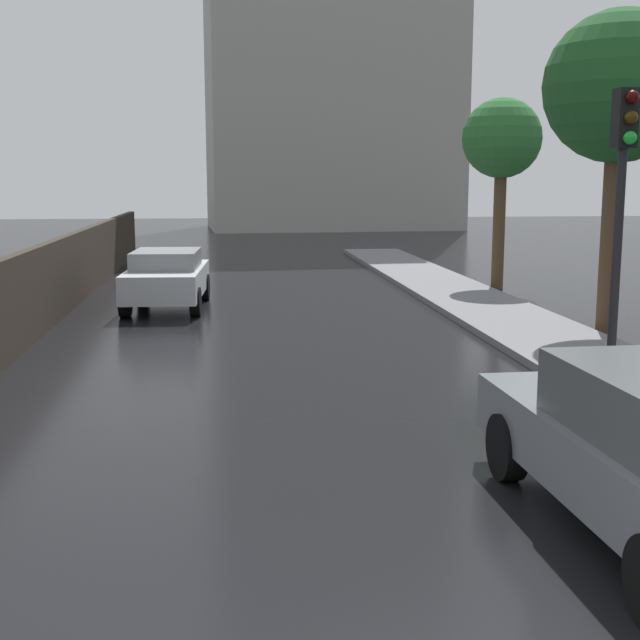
% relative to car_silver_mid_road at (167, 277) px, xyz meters
% --- Properties ---
extents(car_silver_mid_road, '(1.90, 3.93, 1.34)m').
position_rel_car_silver_mid_road_xyz_m(car_silver_mid_road, '(0.00, 0.00, 0.00)').
color(car_silver_mid_road, '#B2B5BA').
rests_on(car_silver_mid_road, ground).
extents(traffic_light, '(0.26, 0.39, 3.96)m').
position_rel_car_silver_mid_road_xyz_m(traffic_light, '(6.45, -9.02, 2.19)').
color(traffic_light, black).
rests_on(traffic_light, sidewalk_strip).
extents(street_tree_near, '(2.10, 2.10, 5.05)m').
position_rel_car_silver_mid_road_xyz_m(street_tree_near, '(8.66, 2.53, 3.20)').
color(street_tree_near, '#4C3823').
rests_on(street_tree_near, ground).
extents(street_tree_mid, '(2.79, 2.79, 6.03)m').
position_rel_car_silver_mid_road_xyz_m(street_tree_mid, '(8.62, -4.21, 3.85)').
color(street_tree_mid, '#4C3823').
rests_on(street_tree_mid, ground).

